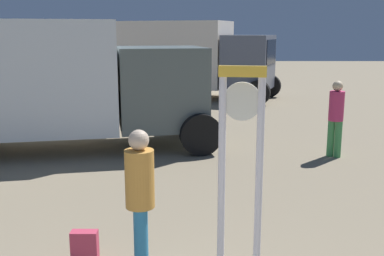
{
  "coord_description": "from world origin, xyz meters",
  "views": [
    {
      "loc": [
        0.36,
        -1.86,
        2.6
      ],
      "look_at": [
        0.32,
        4.83,
        1.2
      ],
      "focal_mm": 43.1,
      "sensor_mm": 36.0,
      "label": 1
    }
  ],
  "objects_px": {
    "standing_clock": "(241,163)",
    "person_near_clock": "(140,196)",
    "backpack": "(85,247)",
    "box_truck_near": "(37,81)",
    "box_truck_far": "(193,56)",
    "person_distant": "(336,115)"
  },
  "relations": [
    {
      "from": "standing_clock",
      "to": "person_near_clock",
      "type": "relative_size",
      "value": 1.42
    },
    {
      "from": "person_near_clock",
      "to": "backpack",
      "type": "bearing_deg",
      "value": 158.86
    },
    {
      "from": "box_truck_near",
      "to": "box_truck_far",
      "type": "relative_size",
      "value": 1.12
    },
    {
      "from": "person_near_clock",
      "to": "box_truck_near",
      "type": "distance_m",
      "value": 6.11
    },
    {
      "from": "backpack",
      "to": "box_truck_far",
      "type": "distance_m",
      "value": 13.72
    },
    {
      "from": "person_distant",
      "to": "box_truck_near",
      "type": "xyz_separation_m",
      "value": [
        -6.37,
        0.5,
        0.65
      ]
    },
    {
      "from": "standing_clock",
      "to": "box_truck_far",
      "type": "xyz_separation_m",
      "value": [
        -0.52,
        14.27,
        0.25
      ]
    },
    {
      "from": "box_truck_far",
      "to": "person_distant",
      "type": "bearing_deg",
      "value": -71.36
    },
    {
      "from": "box_truck_far",
      "to": "person_near_clock",
      "type": "bearing_deg",
      "value": -92.01
    },
    {
      "from": "person_distant",
      "to": "box_truck_far",
      "type": "distance_m",
      "value": 9.52
    },
    {
      "from": "box_truck_far",
      "to": "standing_clock",
      "type": "bearing_deg",
      "value": -87.9
    },
    {
      "from": "person_distant",
      "to": "standing_clock",
      "type": "bearing_deg",
      "value": -115.47
    },
    {
      "from": "person_distant",
      "to": "person_near_clock",
      "type": "bearing_deg",
      "value": -125.9
    },
    {
      "from": "standing_clock",
      "to": "person_distant",
      "type": "relative_size",
      "value": 1.43
    },
    {
      "from": "box_truck_near",
      "to": "box_truck_far",
      "type": "bearing_deg",
      "value": 68.54
    },
    {
      "from": "person_distant",
      "to": "box_truck_far",
      "type": "relative_size",
      "value": 0.24
    },
    {
      "from": "person_distant",
      "to": "box_truck_near",
      "type": "bearing_deg",
      "value": 175.49
    },
    {
      "from": "backpack",
      "to": "person_distant",
      "type": "bearing_deg",
      "value": 47.61
    },
    {
      "from": "person_near_clock",
      "to": "person_distant",
      "type": "relative_size",
      "value": 1.0
    },
    {
      "from": "person_near_clock",
      "to": "backpack",
      "type": "relative_size",
      "value": 4.2
    },
    {
      "from": "person_near_clock",
      "to": "box_truck_far",
      "type": "height_order",
      "value": "box_truck_far"
    },
    {
      "from": "person_near_clock",
      "to": "person_distant",
      "type": "xyz_separation_m",
      "value": [
        3.52,
        4.86,
        -0.0
      ]
    }
  ]
}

